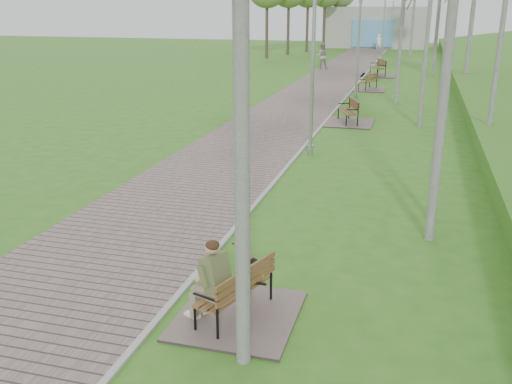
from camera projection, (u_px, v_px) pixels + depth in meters
ground at (245, 217)px, 11.85m from camera, size 120.00×120.00×0.00m
walkway at (326, 83)px, 31.95m from camera, size 3.50×67.00×0.04m
kerb at (357, 84)px, 31.50m from camera, size 0.10×67.00×0.05m
building_north at (375, 27)px, 58.20m from camera, size 10.00×5.20×4.00m
bench_main at (231, 292)px, 7.96m from camera, size 1.65×1.83×1.44m
bench_second at (348, 118)px, 21.16m from camera, size 1.78×1.98×1.09m
bench_third at (368, 86)px, 29.45m from camera, size 1.71×1.90×1.05m
bench_far at (378, 72)px, 35.21m from camera, size 2.01×2.24×1.24m
lamp_post_near at (312, 81)px, 16.21m from camera, size 0.18×0.18×4.60m
lamp_post_second at (358, 52)px, 26.49m from camera, size 0.17×0.17×4.48m
lamp_post_third at (383, 32)px, 43.32m from camera, size 0.19×0.19×4.80m
lamp_post_far at (392, 26)px, 57.97m from camera, size 0.17×0.17×4.51m
pedestrian_near at (379, 42)px, 54.25m from camera, size 0.59×0.41×1.54m
pedestrian_far at (322, 56)px, 38.62m from camera, size 0.98×0.83×1.76m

